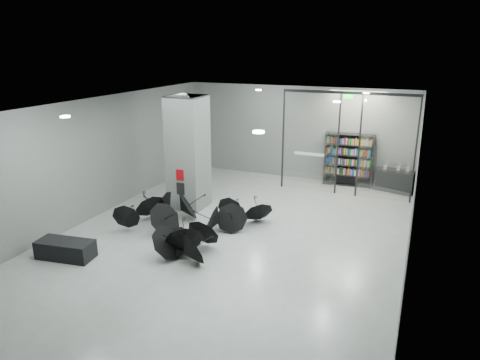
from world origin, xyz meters
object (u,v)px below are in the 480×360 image
at_px(bench, 66,249).
at_px(bookshelf, 348,160).
at_px(shop_counter, 394,181).
at_px(umbrella_cluster, 186,226).
at_px(column, 188,153).

bearing_deg(bench, bookshelf, 49.61).
relative_size(shop_counter, umbrella_cluster, 0.30).
bearing_deg(column, bookshelf, 44.34).
height_order(column, bench, column).
distance_m(column, bookshelf, 6.86).
bearing_deg(shop_counter, bookshelf, -168.59).
bearing_deg(shop_counter, umbrella_cluster, -114.49).
distance_m(bench, bookshelf, 11.40).
height_order(column, umbrella_cluster, column).
bearing_deg(bench, shop_counter, 42.00).
distance_m(column, bench, 5.33).
relative_size(bench, bookshelf, 0.71).
relative_size(column, shop_counter, 2.69).
height_order(column, shop_counter, column).
relative_size(column, bench, 2.57).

